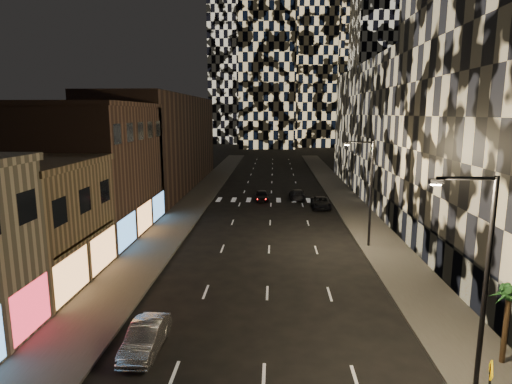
# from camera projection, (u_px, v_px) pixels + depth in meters

# --- Properties ---
(sidewalk_left) EXTENTS (4.00, 120.00, 0.15)m
(sidewalk_left) POSITION_uv_depth(u_px,v_px,m) (197.00, 199.00, 57.45)
(sidewalk_left) COLOR #47443F
(sidewalk_left) RESTS_ON ground
(sidewalk_right) EXTENTS (4.00, 120.00, 0.15)m
(sidewalk_right) POSITION_uv_depth(u_px,v_px,m) (347.00, 200.00, 56.61)
(sidewalk_right) COLOR #47443F
(sidewalk_right) RESTS_ON ground
(curb_left) EXTENTS (0.20, 120.00, 0.15)m
(curb_left) POSITION_uv_depth(u_px,v_px,m) (212.00, 199.00, 57.36)
(curb_left) COLOR #4C4C47
(curb_left) RESTS_ON ground
(curb_right) EXTENTS (0.20, 120.00, 0.15)m
(curb_right) POSITION_uv_depth(u_px,v_px,m) (331.00, 200.00, 56.70)
(curb_right) COLOR #4C4C47
(curb_right) RESTS_ON ground
(retail_tan) EXTENTS (10.00, 10.00, 8.00)m
(retail_tan) POSITION_uv_depth(u_px,v_px,m) (14.00, 226.00, 28.55)
(retail_tan) COLOR #7C694A
(retail_tan) RESTS_ON ground
(retail_brown) EXTENTS (10.00, 15.00, 12.00)m
(retail_brown) POSITION_uv_depth(u_px,v_px,m) (91.00, 171.00, 40.46)
(retail_brown) COLOR brown
(retail_brown) RESTS_ON ground
(retail_filler_left) EXTENTS (10.00, 40.00, 14.00)m
(retail_filler_left) POSITION_uv_depth(u_px,v_px,m) (162.00, 142.00, 66.32)
(retail_filler_left) COLOR brown
(retail_filler_left) RESTS_ON ground
(midrise_base) EXTENTS (0.60, 25.00, 3.00)m
(midrise_base) POSITION_uv_depth(u_px,v_px,m) (437.00, 251.00, 31.20)
(midrise_base) COLOR #383838
(midrise_base) RESTS_ON ground
(midrise_filler_right) EXTENTS (16.00, 40.00, 18.00)m
(midrise_filler_right) POSITION_uv_depth(u_px,v_px,m) (411.00, 130.00, 61.44)
(midrise_filler_right) COLOR #232326
(midrise_filler_right) RESTS_ON ground
(streetlight_near) EXTENTS (2.55, 0.25, 9.00)m
(streetlight_near) POSITION_uv_depth(u_px,v_px,m) (481.00, 274.00, 16.42)
(streetlight_near) COLOR black
(streetlight_near) RESTS_ON sidewalk_right
(streetlight_far) EXTENTS (2.55, 0.25, 9.00)m
(streetlight_far) POSITION_uv_depth(u_px,v_px,m) (368.00, 186.00, 36.07)
(streetlight_far) COLOR black
(streetlight_far) RESTS_ON sidewalk_right
(car_silver_parked) EXTENTS (1.54, 4.26, 1.40)m
(car_silver_parked) POSITION_uv_depth(u_px,v_px,m) (145.00, 338.00, 20.74)
(car_silver_parked) COLOR gray
(car_silver_parked) RESTS_ON ground
(car_dark_midlane) EXTENTS (2.05, 4.29, 1.41)m
(car_dark_midlane) POSITION_uv_depth(u_px,v_px,m) (262.00, 196.00, 56.44)
(car_dark_midlane) COLOR black
(car_dark_midlane) RESTS_ON ground
(car_dark_oncoming) EXTENTS (2.14, 4.92, 1.41)m
(car_dark_oncoming) POSITION_uv_depth(u_px,v_px,m) (297.00, 194.00, 57.33)
(car_dark_oncoming) COLOR black
(car_dark_oncoming) RESTS_ON ground
(car_dark_rightlane) EXTENTS (2.30, 4.89, 1.35)m
(car_dark_rightlane) POSITION_uv_depth(u_px,v_px,m) (321.00, 203.00, 52.05)
(car_dark_rightlane) COLOR black
(car_dark_rightlane) RESTS_ON ground
(ped_sign) EXTENTS (0.33, 0.80, 2.51)m
(ped_sign) POSITION_uv_depth(u_px,v_px,m) (490.00, 381.00, 15.55)
(ped_sign) COLOR black
(ped_sign) RESTS_ON sidewalk_right
(palm_tree) EXTENTS (1.87, 1.91, 3.74)m
(palm_tree) POSITION_uv_depth(u_px,v_px,m) (509.00, 299.00, 19.12)
(palm_tree) COLOR #47331E
(palm_tree) RESTS_ON sidewalk_right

